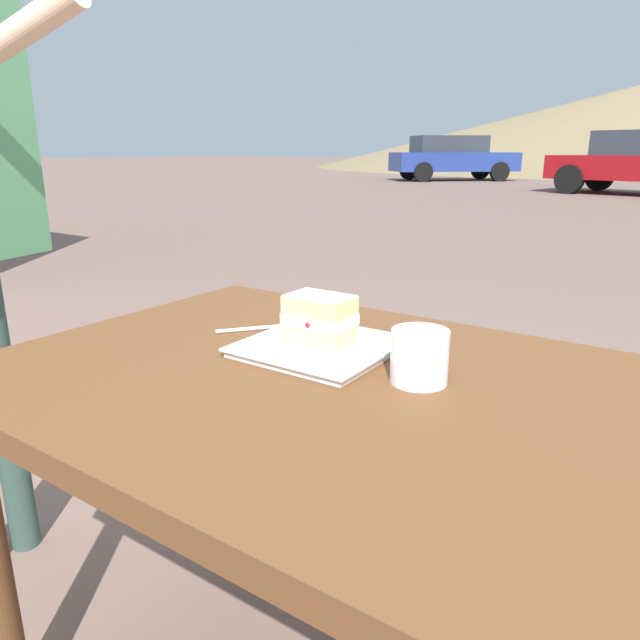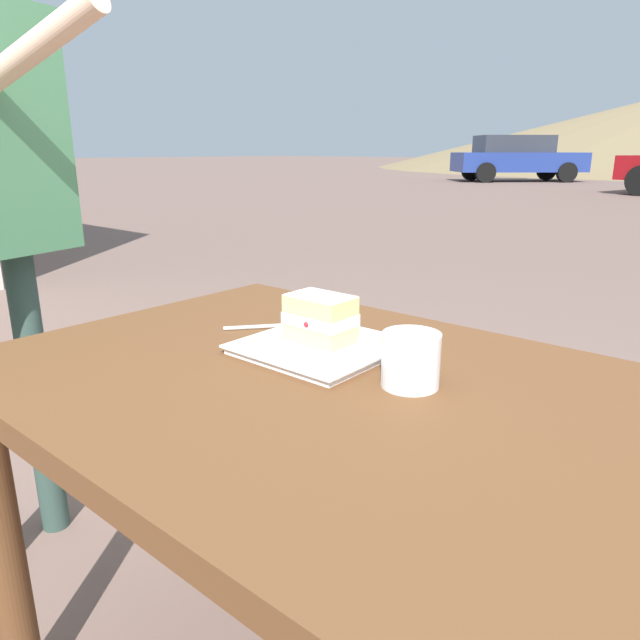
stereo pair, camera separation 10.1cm
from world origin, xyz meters
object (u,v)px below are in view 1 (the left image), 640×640
patio_table (376,452)px  coffee_cup (420,356)px  cake_slice (320,318)px  parked_car_far (452,157)px  dessert_fork (265,328)px  dessert_plate (320,347)px

patio_table → coffee_cup: size_ratio=14.76×
cake_slice → coffee_cup: (0.21, -0.04, -0.01)m
cake_slice → parked_car_far: (-7.76, 19.61, 0.04)m
patio_table → dessert_fork: dessert_fork is taller
patio_table → cake_slice: cake_slice is taller
dessert_plate → dessert_fork: bearing=164.3°
patio_table → dessert_fork: bearing=157.9°
dessert_plate → cake_slice: bearing=128.0°
coffee_cup → parked_car_far: (-7.97, 19.65, 0.05)m
patio_table → parked_car_far: (-7.93, 19.71, 0.20)m
cake_slice → coffee_cup: cake_slice is taller
coffee_cup → cake_slice: bearing=169.5°
dessert_plate → cake_slice: 0.05m
cake_slice → parked_car_far: bearing=111.6°
dessert_plate → cake_slice: (-0.01, 0.01, 0.05)m
coffee_cup → dessert_plate: bearing=171.4°
patio_table → coffee_cup: 0.16m
dessert_fork → dessert_plate: bearing=-15.7°
dessert_plate → dessert_fork: 0.17m
coffee_cup → parked_car_far: 21.21m
dessert_plate → parked_car_far: size_ratio=0.06×
coffee_cup → parked_car_far: size_ratio=0.02×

